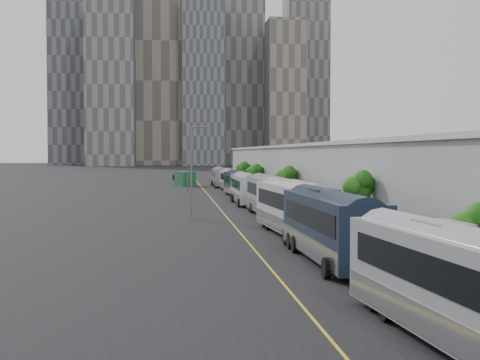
{
  "coord_description": "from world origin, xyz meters",
  "views": [
    {
      "loc": [
        -6.69,
        -16.09,
        6.2
      ],
      "look_at": [
        1.18,
        61.46,
        3.0
      ],
      "focal_mm": 50.0,
      "sensor_mm": 36.0,
      "label": 1
    }
  ],
  "objects": [
    {
      "name": "bus_0",
      "position": [
        2.4,
        4.08,
        1.63
      ],
      "size": [
        3.68,
        13.39,
        3.86
      ],
      "rotation": [
        0.0,
        0.0,
        0.08
      ],
      "color": "#91929A",
      "rests_on": "ground"
    },
    {
      "name": "tree_2",
      "position": [
        5.73,
        55.99,
        3.47
      ],
      "size": [
        2.15,
        2.15,
        4.56
      ],
      "color": "black",
      "rests_on": "ground"
    },
    {
      "name": "bus_1",
      "position": [
        2.21,
        20.85,
        1.71
      ],
      "size": [
        3.08,
        13.93,
        4.06
      ],
      "rotation": [
        0.0,
        0.0,
        0.02
      ],
      "color": "#162032",
      "rests_on": "ground"
    },
    {
      "name": "bus_3",
      "position": [
        2.78,
        48.45,
        1.67
      ],
      "size": [
        3.13,
        13.62,
        3.96
      ],
      "rotation": [
        0.0,
        0.0,
        0.03
      ],
      "color": "gray",
      "rests_on": "ground"
    },
    {
      "name": "tree_0",
      "position": [
        5.83,
        10.84,
        2.86
      ],
      "size": [
        1.95,
        1.95,
        3.85
      ],
      "color": "black",
      "rests_on": "ground"
    },
    {
      "name": "skyline",
      "position": [
        -2.9,
        324.16,
        50.85
      ],
      "size": [
        145.0,
        64.0,
        120.0
      ],
      "color": "slate",
      "rests_on": "ground"
    },
    {
      "name": "suv",
      "position": [
        -4.53,
        134.72,
        0.84
      ],
      "size": [
        4.56,
        6.64,
        1.69
      ],
      "primitive_type": "imported",
      "rotation": [
        0.0,
        0.0,
        0.32
      ],
      "color": "black",
      "rests_on": "ground"
    },
    {
      "name": "bus_5",
      "position": [
        2.62,
        77.86,
        1.53
      ],
      "size": [
        3.32,
        12.53,
        3.62
      ],
      "rotation": [
        0.0,
        0.0,
        0.07
      ],
      "color": "black",
      "rests_on": "ground"
    },
    {
      "name": "bus_4",
      "position": [
        2.09,
        63.67,
        1.57
      ],
      "size": [
        2.85,
        12.74,
        3.72
      ],
      "rotation": [
        0.0,
        0.0,
        -0.0
      ],
      "color": "#B0B4BB",
      "rests_on": "ground"
    },
    {
      "name": "tree_4",
      "position": [
        5.69,
        101.13,
        3.33
      ],
      "size": [
        2.22,
        2.22,
        4.46
      ],
      "color": "black",
      "rests_on": "ground"
    },
    {
      "name": "street_lamp_near",
      "position": [
        -4.74,
        46.56,
        5.05
      ],
      "size": [
        2.04,
        0.22,
        8.73
      ],
      "color": "#59595E",
      "rests_on": "ground"
    },
    {
      "name": "depot",
      "position": [
        12.99,
        55.0,
        3.51
      ],
      "size": [
        12.45,
        160.4,
        7.2
      ],
      "color": "gray",
      "rests_on": "ground"
    },
    {
      "name": "tree_1",
      "position": [
        5.89,
        28.25,
        3.75
      ],
      "size": [
        1.82,
        1.82,
        4.7
      ],
      "color": "black",
      "rests_on": "ground"
    },
    {
      "name": "bus_6",
      "position": [
        2.78,
        91.02,
        1.49
      ],
      "size": [
        2.97,
        12.15,
        3.53
      ],
      "rotation": [
        0.0,
        0.0,
        0.04
      ],
      "color": "#B2B2B4",
      "rests_on": "ground"
    },
    {
      "name": "bus_2",
      "position": [
        2.3,
        33.09,
        1.73
      ],
      "size": [
        3.78,
        14.18,
        4.1
      ],
      "rotation": [
        0.0,
        0.0,
        0.07
      ],
      "color": "silver",
      "rests_on": "ground"
    },
    {
      "name": "shipping_container",
      "position": [
        -4.4,
        107.31,
        1.37
      ],
      "size": [
        3.95,
        6.1,
        2.74
      ],
      "primitive_type": "cube",
      "rotation": [
        0.0,
        0.0,
        0.29
      ],
      "color": "#154628",
      "rests_on": "ground"
    },
    {
      "name": "street_lamp_far",
      "position": [
        -4.09,
        91.2,
        5.28
      ],
      "size": [
        2.04,
        0.22,
        9.18
      ],
      "color": "#59595E",
      "rests_on": "ground"
    },
    {
      "name": "lane_line",
      "position": [
        -1.5,
        55.0,
        0.01
      ],
      "size": [
        0.12,
        160.0,
        0.02
      ],
      "primitive_type": "cube",
      "color": "gold",
      "rests_on": "ground"
    },
    {
      "name": "sidewalk",
      "position": [
        9.0,
        55.0,
        0.06
      ],
      "size": [
        10.0,
        170.0,
        0.12
      ],
      "primitive_type": "cube",
      "color": "gray",
      "rests_on": "ground"
    },
    {
      "name": "bus_7",
      "position": [
        1.93,
        104.98,
        1.49
      ],
      "size": [
        2.72,
        12.14,
        3.54
      ],
      "rotation": [
        0.0,
        0.0,
        -0.01
      ],
      "color": "gray",
      "rests_on": "ground"
    },
    {
      "name": "tree_3",
      "position": [
        5.65,
        83.65,
        3.2
      ],
      "size": [
        2.31,
        2.31,
        4.37
      ],
      "color": "black",
      "rests_on": "ground"
    }
  ]
}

